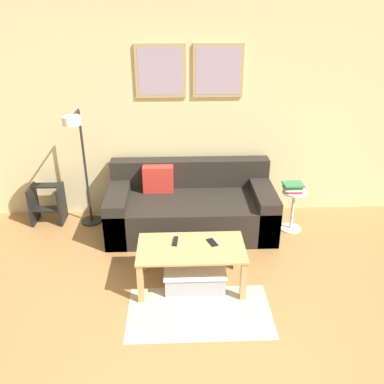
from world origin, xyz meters
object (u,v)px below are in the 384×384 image
at_px(storage_bin, 195,274).
at_px(remote_control, 175,241).
at_px(coffee_table, 191,254).
at_px(side_table, 293,207).
at_px(floor_lamp, 79,155).
at_px(step_stool, 48,203).
at_px(book_stack, 293,187).
at_px(cell_phone, 212,242).
at_px(couch, 191,207).

xyz_separation_m(storage_bin, remote_control, (-0.18, 0.09, 0.33)).
height_order(storage_bin, remote_control, remote_control).
xyz_separation_m(coffee_table, side_table, (1.24, 1.00, -0.05)).
distance_m(coffee_table, floor_lamp, 1.72).
bearing_deg(step_stool, book_stack, -5.78).
relative_size(side_table, book_stack, 2.05).
relative_size(storage_bin, remote_control, 3.90).
bearing_deg(side_table, cell_phone, -138.13).
relative_size(cell_phone, step_stool, 0.29).
height_order(floor_lamp, step_stool, floor_lamp).
xyz_separation_m(floor_lamp, book_stack, (2.42, -0.07, -0.41)).
distance_m(couch, side_table, 1.21).
xyz_separation_m(floor_lamp, step_stool, (-0.52, 0.23, -0.71)).
distance_m(coffee_table, step_stool, 2.16).
xyz_separation_m(cell_phone, step_stool, (-1.92, 1.23, -0.17)).
bearing_deg(remote_control, book_stack, 39.54).
relative_size(floor_lamp, book_stack, 5.83).
xyz_separation_m(couch, book_stack, (1.19, -0.08, 0.28)).
height_order(book_stack, cell_phone, book_stack).
height_order(coffee_table, storage_bin, coffee_table).
distance_m(couch, coffee_table, 1.08).
bearing_deg(storage_bin, coffee_table, -171.15).
height_order(coffee_table, book_stack, book_stack).
bearing_deg(step_stool, remote_control, -37.62).
bearing_deg(coffee_table, step_stool, 142.79).
height_order(coffee_table, side_table, side_table).
bearing_deg(floor_lamp, book_stack, -1.65).
distance_m(side_table, step_stool, 2.97).
height_order(coffee_table, cell_phone, cell_phone).
bearing_deg(coffee_table, side_table, 38.85).
height_order(couch, cell_phone, couch).
bearing_deg(coffee_table, remote_control, 147.42).
distance_m(couch, step_stool, 1.76).
height_order(storage_bin, cell_phone, cell_phone).
height_order(storage_bin, side_table, side_table).
relative_size(coffee_table, storage_bin, 1.73).
distance_m(floor_lamp, side_table, 2.53).
distance_m(remote_control, cell_phone, 0.35).
xyz_separation_m(remote_control, cell_phone, (0.35, -0.02, -0.01)).
bearing_deg(step_stool, cell_phone, -32.76).
bearing_deg(floor_lamp, remote_control, -43.07).
xyz_separation_m(floor_lamp, cell_phone, (1.40, -1.01, -0.54)).
height_order(coffee_table, remote_control, remote_control).
height_order(cell_phone, step_stool, step_stool).
distance_m(storage_bin, remote_control, 0.39).
distance_m(floor_lamp, remote_control, 1.53).
relative_size(storage_bin, cell_phone, 4.18).
bearing_deg(step_stool, floor_lamp, -23.66).
distance_m(coffee_table, side_table, 1.59).
bearing_deg(floor_lamp, coffee_table, -41.94).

